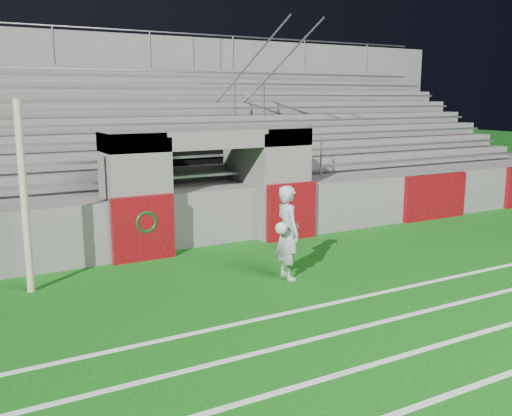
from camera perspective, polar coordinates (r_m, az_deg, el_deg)
ground at (r=10.23m, az=4.03°, el=-7.85°), size 90.00×90.00×0.00m
field_post at (r=10.32m, az=-22.17°, el=0.93°), size 0.13×0.13×3.28m
stadium_structure at (r=17.00m, az=-10.92°, el=4.68°), size 26.00×8.48×5.42m
goalkeeper_with_ball at (r=10.46m, az=3.19°, el=-2.43°), size 0.62×0.68×1.74m
hose_coil at (r=11.83m, az=-10.95°, el=-1.42°), size 0.49×0.14×0.51m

